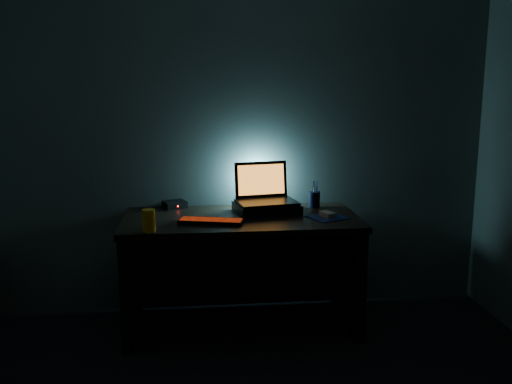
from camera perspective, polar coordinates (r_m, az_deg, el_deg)
room at (r=1.95m, az=2.25°, el=0.31°), size 3.50×4.00×2.50m
desk at (r=3.75m, az=-1.54°, el=-6.13°), size 1.50×0.70×0.75m
riser at (r=3.74m, az=1.07°, el=-1.60°), size 0.45×0.37×0.06m
laptop at (r=3.77m, az=0.84°, el=-0.10°), size 0.42×0.34×0.26m
keyboard at (r=3.49m, az=-4.52°, el=-2.92°), size 0.41×0.22×0.02m
mousepad at (r=3.64m, az=7.15°, el=-2.52°), size 0.28×0.27×0.00m
mouse at (r=3.64m, az=7.15°, el=-2.25°), size 0.10×0.12×0.03m
pen_cup at (r=3.90m, az=5.87°, el=-0.75°), size 0.08×0.08×0.11m
juice_glass at (r=3.34m, az=-10.68°, el=-2.82°), size 0.09×0.09×0.13m
router at (r=3.91m, az=-8.14°, el=-1.24°), size 0.18×0.16×0.05m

